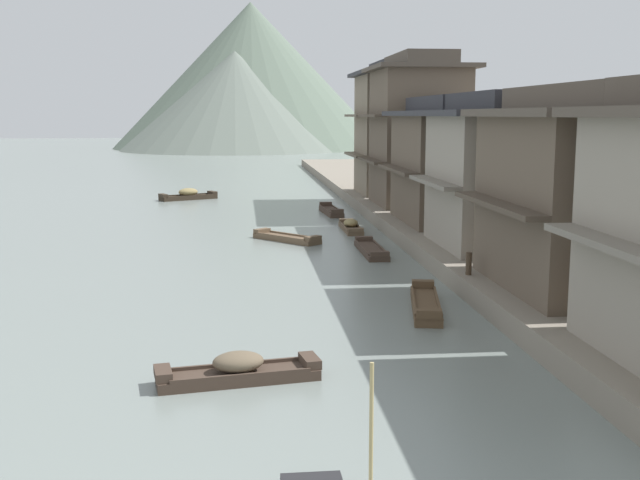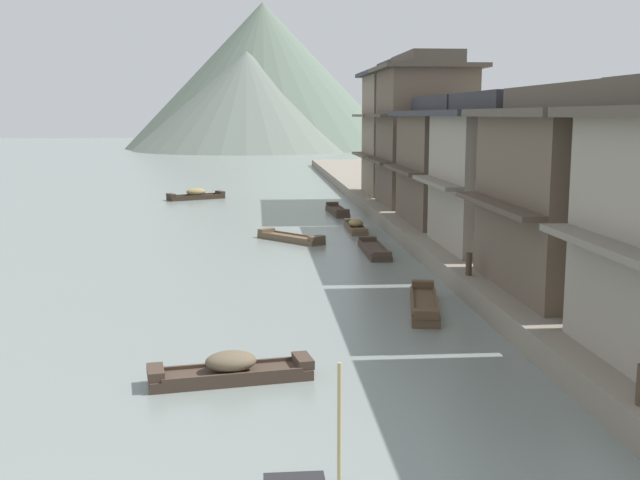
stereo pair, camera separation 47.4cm
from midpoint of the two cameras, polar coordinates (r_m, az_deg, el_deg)
name	(u,v)px [view 2 (the right image)]	position (r m, az deg, el deg)	size (l,w,h in m)	color
riverbank_right	(568,227)	(41.27, 17.96, 0.88)	(18.00, 110.00, 0.69)	gray
boat_moored_nearest	(424,305)	(24.30, 8.17, -4.72)	(1.57, 4.34, 0.51)	brown
boat_moored_second	(291,238)	(37.23, -1.79, 0.15)	(3.18, 3.45, 0.42)	brown
boat_moored_third	(337,211)	(47.35, 1.56, 2.12)	(1.10, 4.28, 0.51)	#423328
boat_moored_far	(231,370)	(17.93, -5.75, -9.45)	(3.79, 1.54, 0.69)	#423328
boat_midriver_drifting	(374,250)	(33.97, 4.38, -0.74)	(0.90, 4.35, 0.42)	#423328
boat_midriver_upstream	(356,227)	(40.52, 2.95, 0.98)	(0.84, 3.86, 0.61)	brown
boat_upstream_distant	(196,195)	(56.25, -8.80, 3.26)	(4.11, 2.83, 0.81)	#33281E
house_waterfront_second	(588,191)	(24.90, 19.47, 3.40)	(6.11, 7.64, 6.14)	brown
house_waterfront_tall	(501,172)	(32.05, 13.48, 4.85)	(5.70, 6.81, 6.14)	gray
house_waterfront_narrow	(451,161)	(39.03, 9.88, 5.68)	(5.34, 7.81, 6.14)	brown
house_waterfront_far	(424,131)	(46.53, 7.93, 7.87)	(6.00, 6.97, 8.74)	brown
house_waterfront_end	(407,129)	(53.14, 6.62, 8.05)	(6.51, 6.57, 8.74)	#7F705B
mooring_post_dock_mid	(469,264)	(26.30, 11.32, -1.74)	(0.20, 0.20, 0.76)	#473828
hill_far_west	(247,101)	(135.36, -5.25, 10.09)	(39.17, 39.17, 16.56)	slate
hill_far_centre	(263,76)	(144.96, -4.07, 11.88)	(49.95, 49.95, 25.86)	#5B6B5B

